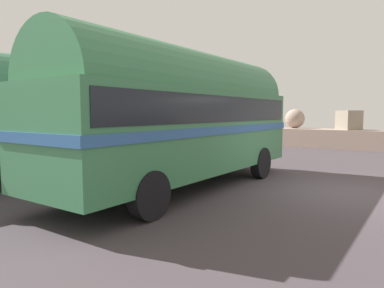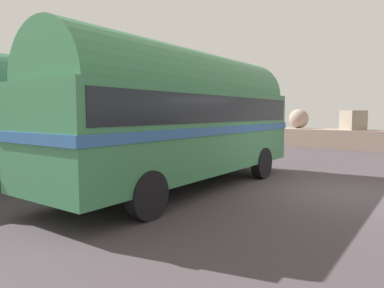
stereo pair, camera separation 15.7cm
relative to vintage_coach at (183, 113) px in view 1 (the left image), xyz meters
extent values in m
cube|color=#41393E|center=(3.64, 1.96, -2.04)|extent=(32.00, 26.00, 0.02)
sphere|color=gray|center=(-8.48, 13.71, -0.55)|extent=(0.81, 0.81, 0.81)
cube|color=gray|center=(-5.26, 13.84, -0.53)|extent=(0.88, 0.84, 0.84)
sphere|color=tan|center=(-1.77, 14.19, -0.36)|extent=(1.19, 1.19, 1.19)
cube|color=gray|center=(1.47, 13.69, -0.41)|extent=(1.47, 1.46, 1.08)
cylinder|color=black|center=(-1.12, 2.59, -1.55)|extent=(0.29, 0.96, 0.96)
cylinder|color=black|center=(1.09, 2.61, -1.55)|extent=(0.29, 0.96, 0.96)
cylinder|color=black|center=(-1.09, -2.62, -1.55)|extent=(0.29, 0.96, 0.96)
cylinder|color=black|center=(1.12, -2.60, -1.55)|extent=(0.29, 0.96, 0.96)
cube|color=#37784D|center=(0.00, 0.00, -0.48)|extent=(2.46, 8.42, 2.10)
cylinder|color=#37784D|center=(0.00, 0.00, 0.57)|extent=(2.26, 8.08, 2.20)
cube|color=#2D5B97|center=(0.00, 0.00, -0.42)|extent=(2.51, 8.50, 0.20)
cube|color=black|center=(0.00, 0.00, 0.10)|extent=(2.49, 8.08, 0.64)
cube|color=silver|center=(-0.03, 4.27, -1.35)|extent=(2.28, 0.18, 0.28)
cylinder|color=black|center=(-5.18, 1.89, -1.55)|extent=(0.39, 0.99, 0.96)
cylinder|color=black|center=(-2.99, 1.64, -1.55)|extent=(0.39, 0.99, 0.96)
cube|color=#356F52|center=(-4.38, -0.82, -0.48)|extent=(3.34, 8.62, 2.10)
cylinder|color=#356F52|center=(-4.38, -0.82, 0.57)|extent=(3.10, 8.26, 2.20)
cube|color=#2E4F99|center=(-4.38, -0.82, -0.42)|extent=(3.39, 8.71, 0.20)
cube|color=black|center=(-4.38, -0.82, 0.10)|extent=(3.33, 8.29, 0.64)
cube|color=silver|center=(-3.90, 3.42, -1.35)|extent=(2.28, 0.42, 0.28)
camera|label=1|loc=(5.52, -7.47, 0.01)|focal=32.71mm
camera|label=2|loc=(5.64, -7.38, 0.01)|focal=32.71mm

